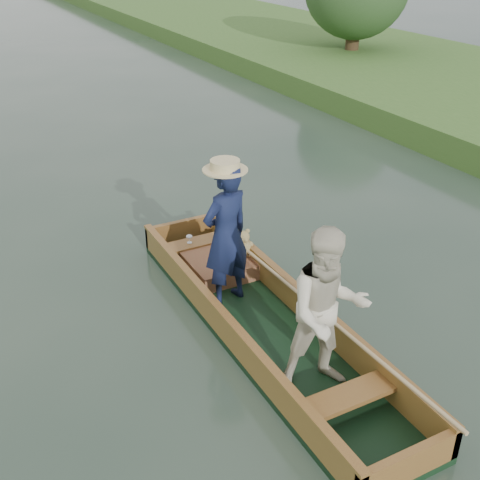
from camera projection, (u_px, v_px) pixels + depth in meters
name	position (u px, v px, depth m)	size (l,w,h in m)	color
ground	(264.00, 332.00, 7.09)	(120.00, 120.00, 0.00)	#283D30
punt	(273.00, 292.00, 6.64)	(1.12, 5.12, 1.91)	black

